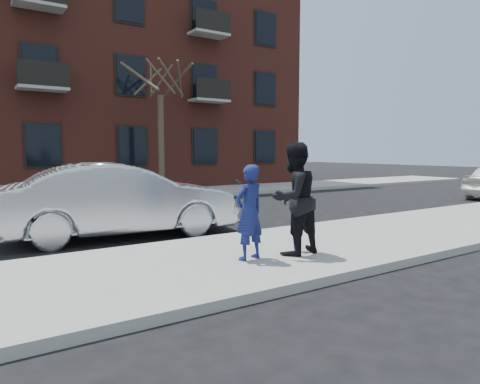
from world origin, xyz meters
TOP-DOWN VIEW (x-y plane):
  - ground at (0.00, 0.00)m, footprint 100.00×100.00m
  - near_sidewalk at (0.00, -0.25)m, footprint 50.00×3.50m
  - near_curb at (0.00, 1.55)m, footprint 50.00×0.10m
  - far_sidewalk at (0.00, 11.25)m, footprint 50.00×3.50m
  - far_curb at (0.00, 9.45)m, footprint 50.00×0.10m
  - apartment_building at (2.00, 18.00)m, footprint 24.30×10.30m
  - street_tree at (4.50, 11.00)m, footprint 3.60×3.60m
  - silver_sedan at (0.26, 3.20)m, footprint 5.33×2.28m
  - man_hoodie at (1.24, -0.56)m, footprint 0.65×0.52m
  - man_peacoat at (2.12, -0.67)m, footprint 1.04×0.85m

SIDE VIEW (x-z plane):
  - ground at x=0.00m, z-range 0.00..0.00m
  - near_sidewalk at x=0.00m, z-range 0.00..0.15m
  - near_curb at x=0.00m, z-range 0.00..0.15m
  - far_sidewalk at x=0.00m, z-range 0.00..0.15m
  - far_curb at x=0.00m, z-range 0.00..0.15m
  - silver_sedan at x=0.26m, z-range 0.00..1.71m
  - man_hoodie at x=1.24m, z-range 0.15..1.76m
  - man_peacoat at x=2.12m, z-range 0.15..2.13m
  - street_tree at x=4.50m, z-range 2.12..8.92m
  - apartment_building at x=2.00m, z-range 0.01..12.31m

